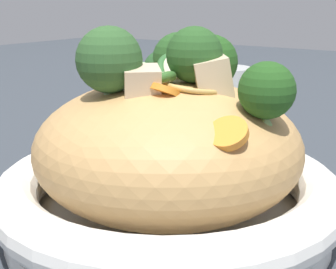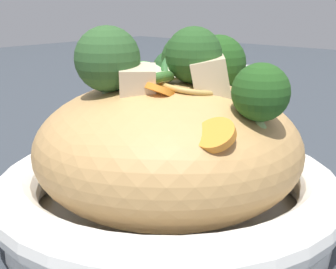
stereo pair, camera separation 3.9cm
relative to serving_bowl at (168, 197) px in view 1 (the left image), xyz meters
The scene contains 8 objects.
ground_plane 0.03m from the serving_bowl, ahead, with size 3.00×3.00×0.00m, color #353B43.
serving_bowl is the anchor object (origin of this frame).
noodle_heap 0.04m from the serving_bowl, 53.10° to the left, with size 0.21×0.21×0.11m.
broccoli_florets 0.11m from the serving_bowl, 166.40° to the right, with size 0.19×0.19×0.08m.
carrot_coins 0.09m from the serving_bowl, 21.88° to the left, with size 0.07×0.16×0.04m.
zucchini_slices 0.10m from the serving_bowl, 133.53° to the right, with size 0.11×0.06×0.04m.
chicken_chunks 0.10m from the serving_bowl, 69.47° to the left, with size 0.08×0.08×0.04m.
drinking_glass 0.30m from the serving_bowl, 159.54° to the right, with size 0.07×0.07×0.10m.
Camera 1 is at (0.31, 0.22, 0.19)m, focal length 52.38 mm.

